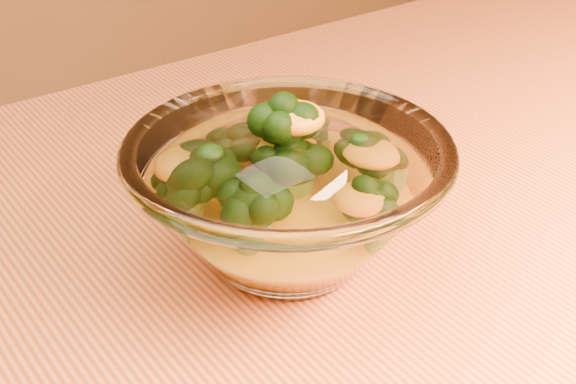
# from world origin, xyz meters

# --- Properties ---
(glass_bowl) EXTENTS (0.20, 0.20, 0.09)m
(glass_bowl) POSITION_xyz_m (0.02, 0.07, 0.80)
(glass_bowl) COLOR white
(glass_bowl) RESTS_ON table
(cheese_sauce) EXTENTS (0.11, 0.11, 0.03)m
(cheese_sauce) POSITION_xyz_m (0.02, 0.07, 0.78)
(cheese_sauce) COLOR #F9B015
(cheese_sauce) RESTS_ON glass_bowl
(broccoli_heap) EXTENTS (0.14, 0.12, 0.08)m
(broccoli_heap) POSITION_xyz_m (0.02, 0.08, 0.81)
(broccoli_heap) COLOR black
(broccoli_heap) RESTS_ON cheese_sauce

